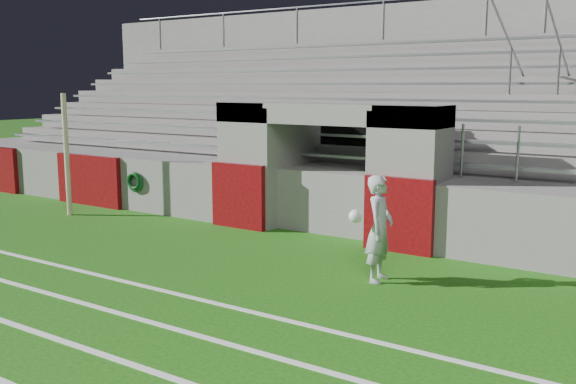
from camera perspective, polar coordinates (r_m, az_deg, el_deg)
The scene contains 5 objects.
ground at distance 10.21m, azimuth -6.59°, elevation -7.39°, with size 90.00×90.00×0.00m, color #1A540E.
field_post at distance 15.43m, azimuth -19.08°, elevation 3.13°, with size 0.12×0.12×2.78m, color #C7BA94.
stadium_structure at distance 16.73m, azimuth 11.21°, elevation 4.28°, with size 26.00×8.48×5.42m.
goalkeeper_with_ball at distance 9.78m, azimuth 8.10°, elevation -3.22°, with size 0.60×0.71×1.63m.
hose_coil at distance 15.42m, azimuth -13.47°, elevation 0.90°, with size 0.48×0.13×0.48m.
Camera 1 is at (6.33, -7.45, 2.94)m, focal length 40.00 mm.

